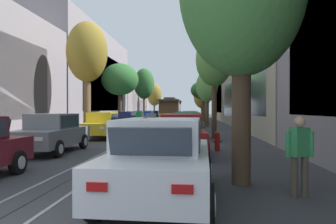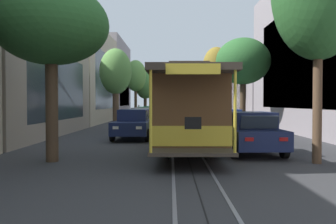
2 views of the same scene
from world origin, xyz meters
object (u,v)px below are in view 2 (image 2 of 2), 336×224
street_tree_kerb_left_near (207,79)px  motorcycle_with_rider (160,110)px  parked_car_yellow_mid_left (199,113)px  street_tree_kerb_right_second (136,76)px  pedestrian_on_left_pavement (139,110)px  parked_car_navy_fourth_left (204,115)px  street_tree_kerb_left_mid (243,62)px  street_tree_kerb_right_mid (116,73)px  parked_car_grey_second_left (197,112)px  parked_car_navy_far_left (250,132)px  parked_car_maroon_near_left (192,111)px  fire_hydrant (143,115)px  parked_car_green_fifth_left (215,118)px  street_tree_kerb_right_fourth (51,26)px  cable_car_trolley (186,110)px  parked_car_silver_fifth_right (142,119)px  parked_car_navy_sixth_right (134,124)px  parked_car_green_fourth_right (148,115)px  parked_car_white_near_right (158,111)px  parked_car_blue_sixth_left (225,123)px  street_tree_kerb_left_second (216,68)px  street_tree_kerb_right_near (145,84)px  parked_car_green_mid_right (151,113)px  parked_car_red_second_right (155,112)px

street_tree_kerb_left_near → motorcycle_with_rider: size_ratio=3.79×
parked_car_yellow_mid_left → street_tree_kerb_left_near: bearing=-100.4°
street_tree_kerb_right_second → pedestrian_on_left_pavement: 13.65m
parked_car_navy_fourth_left → street_tree_kerb_left_near: bearing=-96.7°
street_tree_kerb_left_mid → street_tree_kerb_right_mid: size_ratio=1.14×
parked_car_grey_second_left → parked_car_navy_far_left: bearing=89.5°
parked_car_navy_fourth_left → parked_car_grey_second_left: bearing=-91.1°
parked_car_maroon_near_left → fire_hydrant: bearing=45.1°
parked_car_green_fifth_left → street_tree_kerb_right_fourth: bearing=62.9°
parked_car_maroon_near_left → cable_car_trolley: (2.53, 35.50, 0.86)m
parked_car_silver_fifth_right → parked_car_navy_sixth_right: size_ratio=1.00×
street_tree_kerb_right_fourth → parked_car_navy_sixth_right: bearing=-104.8°
parked_car_grey_second_left → parked_car_yellow_mid_left: same height
parked_car_maroon_near_left → fire_hydrant: parked_car_maroon_near_left is taller
cable_car_trolley → parked_car_green_fifth_left: bearing=-103.2°
parked_car_navy_far_left → parked_car_green_fourth_right: bearing=-74.2°
parked_car_white_near_right → street_tree_kerb_right_second: size_ratio=0.68×
parked_car_blue_sixth_left → parked_car_navy_sixth_right: (5.09, 1.09, 0.00)m
motorcycle_with_rider → parked_car_yellow_mid_left: bearing=110.2°
street_tree_kerb_left_near → street_tree_kerb_left_second: size_ratio=0.93×
parked_car_white_near_right → street_tree_kerb_left_near: 8.59m
parked_car_navy_fourth_left → parked_car_navy_far_left: (0.02, 17.96, 0.00)m
parked_car_blue_sixth_left → parked_car_white_near_right: bearing=-80.8°
parked_car_maroon_near_left → fire_hydrant: 9.38m
parked_car_white_near_right → street_tree_kerb_right_near: size_ratio=0.65×
parked_car_white_near_right → street_tree_kerb_right_mid: (1.94, 26.35, 3.22)m
street_tree_kerb_left_near → street_tree_kerb_right_second: street_tree_kerb_left_near is taller
parked_car_blue_sixth_left → parked_car_green_mid_right: bearing=-73.6°
parked_car_grey_second_left → street_tree_kerb_right_second: (7.05, 7.05, 3.97)m
parked_car_maroon_near_left → parked_car_navy_fourth_left: same height
cable_car_trolley → parked_car_grey_second_left: bearing=-95.2°
parked_car_green_fourth_right → pedestrian_on_left_pavement: 18.50m
parked_car_white_near_right → motorcycle_with_rider: size_ratio=2.34×
parked_car_green_fifth_left → parked_car_yellow_mid_left: bearing=-89.1°
parked_car_maroon_near_left → parked_car_silver_fifth_right: (5.23, 24.62, 0.00)m
parked_car_navy_far_left → fire_hydrant: (6.55, -29.44, -0.38)m
parked_car_navy_fourth_left → motorcycle_with_rider: bearing=-76.1°
street_tree_kerb_right_near → street_tree_kerb_right_fourth: 37.47m
cable_car_trolley → parked_car_navy_far_left: bearing=166.6°
parked_car_maroon_near_left → street_tree_kerb_right_near: 7.75m
fire_hydrant → cable_car_trolley: bearing=98.1°
street_tree_kerb_right_near → parked_car_red_second_right: bearing=108.1°
street_tree_kerb_right_second → cable_car_trolley: bearing=100.8°
parked_car_grey_second_left → parked_car_blue_sixth_left: 24.14m
parked_car_navy_fourth_left → parked_car_navy_far_left: size_ratio=1.00×
parked_car_grey_second_left → parked_car_green_fifth_left: (0.02, 18.39, 0.00)m
parked_car_yellow_mid_left → street_tree_kerb_left_second: bearing=130.7°
cable_car_trolley → fire_hydrant: bearing=-81.9°
parked_car_maroon_near_left → parked_car_green_fourth_right: bearing=73.8°
street_tree_kerb_right_second → cable_car_trolley: street_tree_kerb_right_second is taller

